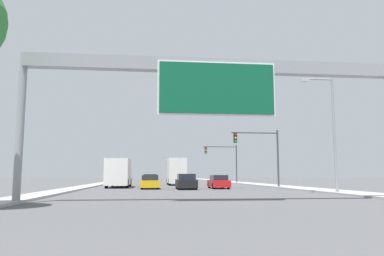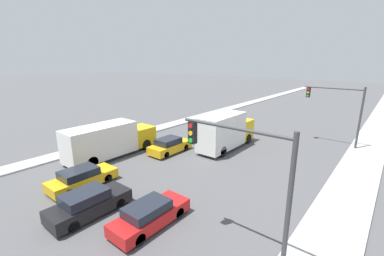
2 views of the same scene
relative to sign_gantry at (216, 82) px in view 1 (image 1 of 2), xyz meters
The scene contains 12 objects.
sidewalk_right 44.02m from the sign_gantry, 75.04° to the left, with size 3.00×120.00×0.15m.
median_strip_left 43.89m from the sign_gantry, 104.33° to the left, with size 2.00×120.00×0.15m.
sign_gantry is the anchor object (origin of this frame).
car_mid_center 28.61m from the sign_gantry, 97.17° to the left, with size 1.81×4.37×1.47m.
car_far_left 20.17m from the sign_gantry, 79.58° to the left, with size 1.70×4.58×1.38m.
car_near_left 20.14m from the sign_gantry, 100.44° to the left, with size 1.83×4.60×1.37m.
car_mid_right 18.40m from the sign_gantry, 90.00° to the left, with size 1.84×4.62×1.50m.
truck_box_primary 32.54m from the sign_gantry, 90.00° to the left, with size 2.32×7.63×3.58m.
truck_box_secondary 25.07m from the sign_gantry, 106.53° to the left, with size 2.42×8.76×3.10m.
traffic_light_near_intersection 21.95m from the sign_gantry, 66.87° to the left, with size 5.19×0.32×6.23m.
traffic_light_mid_block 41.03m from the sign_gantry, 78.09° to the left, with size 5.52×0.32×6.18m.
street_lamp_right 12.60m from the sign_gantry, 36.82° to the left, with size 2.55×0.28×8.84m.
Camera 1 is at (-3.39, -1.37, 1.42)m, focal length 35.00 mm.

